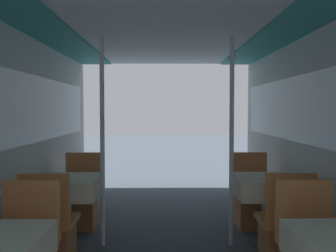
{
  "coord_description": "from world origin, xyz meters",
  "views": [
    {
      "loc": [
        -0.03,
        -1.39,
        1.43
      ],
      "look_at": [
        0.01,
        2.68,
        1.25
      ],
      "focal_mm": 40.0,
      "sensor_mm": 36.0,
      "label": 1
    }
  ],
  "objects_px": {
    "chair_right_near_1": "(284,237)",
    "chair_right_far_1": "(252,204)",
    "chair_left_near_1": "(51,238)",
    "dining_table_right_1": "(266,188)",
    "support_pole_left_1": "(102,142)",
    "chair_left_far_1": "(81,204)",
    "dining_table_left_1": "(68,188)",
    "support_pole_right_1": "(232,142)"
  },
  "relations": [
    {
      "from": "chair_left_near_1",
      "to": "chair_left_far_1",
      "type": "xyz_separation_m",
      "value": [
        0.0,
        1.19,
        0.0
      ]
    },
    {
      "from": "support_pole_left_1",
      "to": "dining_table_right_1",
      "type": "bearing_deg",
      "value": -0.0
    },
    {
      "from": "chair_right_far_1",
      "to": "support_pole_left_1",
      "type": "bearing_deg",
      "value": 19.08
    },
    {
      "from": "dining_table_left_1",
      "to": "chair_right_far_1",
      "type": "bearing_deg",
      "value": 15.89
    },
    {
      "from": "chair_left_near_1",
      "to": "dining_table_right_1",
      "type": "relative_size",
      "value": 1.24
    },
    {
      "from": "support_pole_left_1",
      "to": "support_pole_right_1",
      "type": "distance_m",
      "value": 1.36
    },
    {
      "from": "chair_right_far_1",
      "to": "support_pole_right_1",
      "type": "distance_m",
      "value": 1.08
    },
    {
      "from": "dining_table_right_1",
      "to": "support_pole_right_1",
      "type": "relative_size",
      "value": 0.33
    },
    {
      "from": "dining_table_right_1",
      "to": "chair_right_far_1",
      "type": "bearing_deg",
      "value": 90.0
    },
    {
      "from": "dining_table_left_1",
      "to": "chair_right_near_1",
      "type": "height_order",
      "value": "chair_right_near_1"
    },
    {
      "from": "support_pole_left_1",
      "to": "support_pole_right_1",
      "type": "relative_size",
      "value": 1.0
    },
    {
      "from": "support_pole_left_1",
      "to": "chair_right_near_1",
      "type": "bearing_deg",
      "value": -19.08
    },
    {
      "from": "chair_left_far_1",
      "to": "dining_table_right_1",
      "type": "distance_m",
      "value": 2.2
    },
    {
      "from": "chair_right_near_1",
      "to": "chair_right_far_1",
      "type": "bearing_deg",
      "value": 90.0
    },
    {
      "from": "dining_table_left_1",
      "to": "chair_right_far_1",
      "type": "relative_size",
      "value": 0.81
    },
    {
      "from": "support_pole_right_1",
      "to": "dining_table_left_1",
      "type": "bearing_deg",
      "value": -180.0
    },
    {
      "from": "chair_right_near_1",
      "to": "chair_right_far_1",
      "type": "distance_m",
      "value": 1.19
    },
    {
      "from": "chair_left_far_1",
      "to": "chair_right_far_1",
      "type": "relative_size",
      "value": 1.0
    },
    {
      "from": "chair_right_far_1",
      "to": "support_pole_right_1",
      "type": "relative_size",
      "value": 0.41
    },
    {
      "from": "chair_right_far_1",
      "to": "dining_table_left_1",
      "type": "bearing_deg",
      "value": 15.89
    },
    {
      "from": "chair_left_far_1",
      "to": "chair_right_near_1",
      "type": "height_order",
      "value": "same"
    },
    {
      "from": "chair_left_near_1",
      "to": "support_pole_left_1",
      "type": "relative_size",
      "value": 0.41
    },
    {
      "from": "chair_right_near_1",
      "to": "support_pole_right_1",
      "type": "relative_size",
      "value": 0.41
    },
    {
      "from": "chair_right_near_1",
      "to": "support_pole_right_1",
      "type": "height_order",
      "value": "support_pole_right_1"
    },
    {
      "from": "support_pole_left_1",
      "to": "support_pole_right_1",
      "type": "xyz_separation_m",
      "value": [
        1.36,
        0.0,
        0.0
      ]
    },
    {
      "from": "chair_left_far_1",
      "to": "chair_right_near_1",
      "type": "bearing_deg",
      "value": 150.34
    },
    {
      "from": "dining_table_left_1",
      "to": "chair_right_near_1",
      "type": "xyz_separation_m",
      "value": [
        2.1,
        -0.6,
        -0.32
      ]
    },
    {
      "from": "dining_table_right_1",
      "to": "chair_left_near_1",
      "type": "bearing_deg",
      "value": -164.11
    },
    {
      "from": "support_pole_left_1",
      "to": "chair_right_far_1",
      "type": "bearing_deg",
      "value": 19.08
    },
    {
      "from": "dining_table_left_1",
      "to": "dining_table_right_1",
      "type": "height_order",
      "value": "same"
    },
    {
      "from": "support_pole_right_1",
      "to": "chair_right_near_1",
      "type": "bearing_deg",
      "value": -58.19
    },
    {
      "from": "dining_table_left_1",
      "to": "chair_left_near_1",
      "type": "bearing_deg",
      "value": -90.0
    },
    {
      "from": "chair_left_far_1",
      "to": "dining_table_right_1",
      "type": "bearing_deg",
      "value": 164.11
    },
    {
      "from": "dining_table_left_1",
      "to": "dining_table_right_1",
      "type": "distance_m",
      "value": 2.1
    },
    {
      "from": "chair_left_far_1",
      "to": "support_pole_left_1",
      "type": "bearing_deg",
      "value": 121.81
    },
    {
      "from": "chair_left_far_1",
      "to": "support_pole_right_1",
      "type": "distance_m",
      "value": 2.0
    },
    {
      "from": "dining_table_left_1",
      "to": "chair_right_near_1",
      "type": "relative_size",
      "value": 0.81
    },
    {
      "from": "dining_table_left_1",
      "to": "dining_table_right_1",
      "type": "xyz_separation_m",
      "value": [
        2.1,
        0.0,
        0.0
      ]
    },
    {
      "from": "chair_left_near_1",
      "to": "chair_right_far_1",
      "type": "height_order",
      "value": "same"
    },
    {
      "from": "chair_right_far_1",
      "to": "chair_right_near_1",
      "type": "bearing_deg",
      "value": 90.0
    },
    {
      "from": "dining_table_left_1",
      "to": "chair_right_far_1",
      "type": "xyz_separation_m",
      "value": [
        2.1,
        0.6,
        -0.32
      ]
    },
    {
      "from": "chair_left_near_1",
      "to": "chair_left_far_1",
      "type": "height_order",
      "value": "same"
    }
  ]
}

